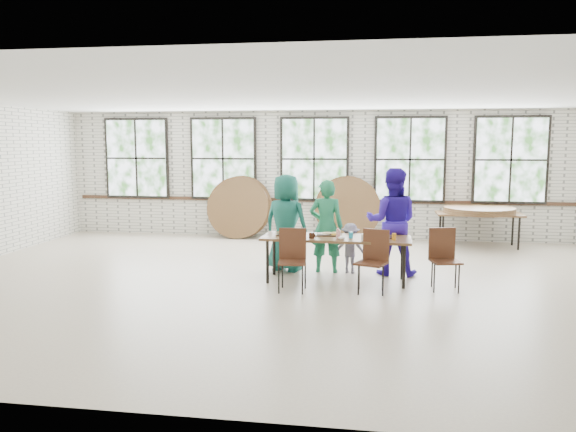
% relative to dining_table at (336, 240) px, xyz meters
% --- Properties ---
extents(room, '(12.00, 12.00, 12.00)m').
position_rel_dining_table_xyz_m(room, '(-0.81, 4.15, 1.14)').
color(room, beige).
rests_on(room, ground).
extents(dining_table, '(2.43, 0.89, 0.74)m').
position_rel_dining_table_xyz_m(dining_table, '(0.00, 0.00, 0.00)').
color(dining_table, brown).
rests_on(dining_table, ground).
extents(chair_near_left, '(0.46, 0.45, 0.95)m').
position_rel_dining_table_xyz_m(chair_near_left, '(-0.63, -0.62, -0.13)').
color(chair_near_left, '#4B2919').
rests_on(chair_near_left, ground).
extents(chair_near_right, '(0.54, 0.53, 0.95)m').
position_rel_dining_table_xyz_m(chair_near_right, '(0.61, -0.52, -0.13)').
color(chair_near_right, '#4B2919').
rests_on(chair_near_right, ground).
extents(chair_spare, '(0.50, 0.49, 0.95)m').
position_rel_dining_table_xyz_m(chair_spare, '(1.68, -0.21, -0.13)').
color(chair_spare, '#4B2919').
rests_on(chair_spare, ground).
extents(adult_teal, '(0.97, 0.78, 1.71)m').
position_rel_dining_table_xyz_m(adult_teal, '(-0.93, 0.65, 0.17)').
color(adult_teal, '#196152').
rests_on(adult_teal, ground).
extents(adult_green, '(0.61, 0.41, 1.63)m').
position_rel_dining_table_xyz_m(adult_green, '(-0.22, 0.65, 0.12)').
color(adult_green, '#217D53').
rests_on(adult_green, ground).
extents(toddler, '(0.58, 0.36, 0.87)m').
position_rel_dining_table_xyz_m(toddler, '(0.20, 0.65, -0.25)').
color(toddler, '#171136').
rests_on(toddler, ground).
extents(adult_blue, '(0.94, 0.76, 1.83)m').
position_rel_dining_table_xyz_m(adult_blue, '(0.91, 0.65, 0.23)').
color(adult_blue, '#2E17A4').
rests_on(adult_blue, ground).
extents(storage_table, '(1.80, 0.75, 0.74)m').
position_rel_dining_table_xyz_m(storage_table, '(2.86, 3.57, -0.00)').
color(storage_table, brown).
rests_on(storage_table, ground).
extents(tabletop_clutter, '(1.93, 0.66, 0.11)m').
position_rel_dining_table_xyz_m(tabletop_clutter, '(0.09, -0.04, 0.08)').
color(tabletop_clutter, black).
rests_on(tabletop_clutter, dining_table).
extents(round_tops_stacked, '(1.50, 1.50, 0.13)m').
position_rel_dining_table_xyz_m(round_tops_stacked, '(2.86, 3.57, 0.12)').
color(round_tops_stacked, brown).
rests_on(round_tops_stacked, storage_table).
extents(round_tops_leaning, '(4.11, 0.50, 1.50)m').
position_rel_dining_table_xyz_m(round_tops_leaning, '(-1.29, 3.93, 0.05)').
color(round_tops_leaning, brown).
rests_on(round_tops_leaning, ground).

